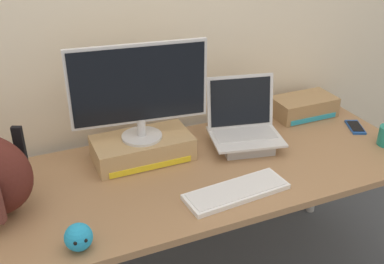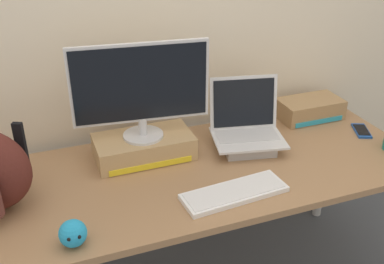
{
  "view_description": "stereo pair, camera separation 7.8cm",
  "coord_description": "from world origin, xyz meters",
  "views": [
    {
      "loc": [
        -0.64,
        -1.49,
        1.75
      ],
      "look_at": [
        0.0,
        0.0,
        0.9
      ],
      "focal_mm": 42.81,
      "sensor_mm": 36.0,
      "label": 1
    },
    {
      "loc": [
        -0.57,
        -1.52,
        1.75
      ],
      "look_at": [
        0.0,
        0.0,
        0.9
      ],
      "focal_mm": 42.81,
      "sensor_mm": 36.0,
      "label": 2
    }
  ],
  "objects": [
    {
      "name": "external_keyboard",
      "position": [
        0.09,
        -0.23,
        0.73
      ],
      "size": [
        0.42,
        0.17,
        0.02
      ],
      "rotation": [
        0.0,
        0.0,
        0.08
      ],
      "color": "white",
      "rests_on": "desk"
    },
    {
      "name": "toner_box_yellow",
      "position": [
        -0.16,
        0.17,
        0.77
      ],
      "size": [
        0.42,
        0.23,
        0.1
      ],
      "color": "tan",
      "rests_on": "desk"
    },
    {
      "name": "open_laptop",
      "position": [
        0.3,
        0.1,
        0.78
      ],
      "size": [
        0.36,
        0.31,
        0.31
      ],
      "rotation": [
        0.0,
        0.0,
        -0.21
      ],
      "color": "#ADADB2",
      "rests_on": "desk"
    },
    {
      "name": "desktop_monitor",
      "position": [
        -0.16,
        0.17,
        1.04
      ],
      "size": [
        0.57,
        0.17,
        0.41
      ],
      "rotation": [
        0.0,
        0.0,
        -0.12
      ],
      "color": "silver",
      "rests_on": "toner_box_yellow"
    },
    {
      "name": "plush_toy",
      "position": [
        -0.53,
        -0.29,
        0.77
      ],
      "size": [
        0.09,
        0.09,
        0.09
      ],
      "color": "#2393CC",
      "rests_on": "desk"
    },
    {
      "name": "toner_box_cyan",
      "position": [
        0.74,
        0.26,
        0.77
      ],
      "size": [
        0.32,
        0.18,
        0.1
      ],
      "color": "#9E7A51",
      "rests_on": "desk"
    },
    {
      "name": "desk",
      "position": [
        0.0,
        0.0,
        0.66
      ],
      "size": [
        1.99,
        0.76,
        0.72
      ],
      "color": "#99704C",
      "rests_on": "ground"
    },
    {
      "name": "back_wall",
      "position": [
        0.0,
        0.48,
        1.3
      ],
      "size": [
        7.0,
        0.1,
        2.6
      ],
      "primitive_type": "cube",
      "color": "beige",
      "rests_on": "ground"
    },
    {
      "name": "cell_phone",
      "position": [
        0.89,
        0.03,
        0.72
      ],
      "size": [
        0.12,
        0.16,
        0.01
      ],
      "rotation": [
        0.0,
        0.0,
        -0.41
      ],
      "color": "#19479E",
      "rests_on": "desk"
    }
  ]
}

